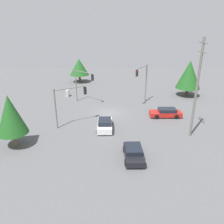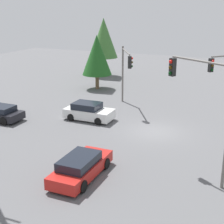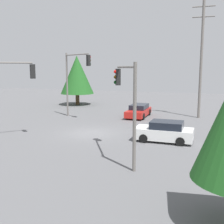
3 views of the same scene
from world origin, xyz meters
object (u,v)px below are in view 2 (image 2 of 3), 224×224
object	(u,v)px
traffic_signal_cross	(126,67)
traffic_signal_aux	(205,97)
sedan_red	(81,167)
sedan_white	(89,112)

from	to	relation	value
traffic_signal_cross	traffic_signal_aux	world-z (taller)	traffic_signal_aux
sedan_red	traffic_signal_aux	size ratio (longest dim) A/B	0.70
sedan_white	traffic_signal_aux	distance (m)	12.84
sedan_white	traffic_signal_cross	world-z (taller)	traffic_signal_cross
sedan_white	traffic_signal_aux	size ratio (longest dim) A/B	0.60
sedan_red	traffic_signal_aux	xyz separation A→B (m)	(-6.12, -2.84, 4.03)
sedan_white	traffic_signal_cross	xyz separation A→B (m)	(-1.44, -4.85, 3.16)
traffic_signal_aux	traffic_signal_cross	bearing A→B (deg)	-20.06
traffic_signal_cross	sedan_white	bearing A→B (deg)	-46.18
traffic_signal_cross	sedan_red	bearing A→B (deg)	-18.28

